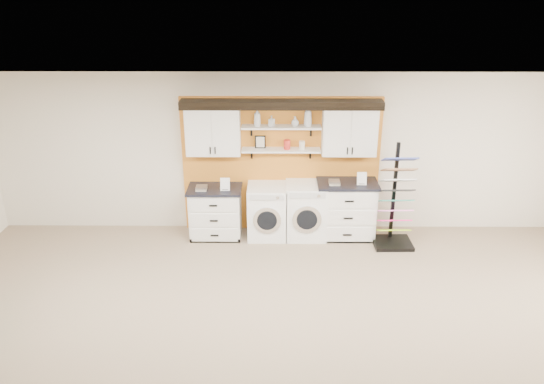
{
  "coord_description": "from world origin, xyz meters",
  "views": [
    {
      "loc": [
        -0.1,
        -4.69,
        4.32
      ],
      "look_at": [
        -0.14,
        2.3,
        1.39
      ],
      "focal_mm": 35.0,
      "sensor_mm": 36.0,
      "label": 1
    }
  ],
  "objects_px": {
    "washer": "(267,211)",
    "sample_rack": "(394,215)",
    "dryer": "(306,210)",
    "base_cabinet_right": "(346,209)",
    "base_cabinet_left": "(216,212)"
  },
  "relations": [
    {
      "from": "base_cabinet_left",
      "to": "washer",
      "type": "distance_m",
      "value": 0.9
    },
    {
      "from": "sample_rack",
      "to": "base_cabinet_right",
      "type": "bearing_deg",
      "value": 156.83
    },
    {
      "from": "dryer",
      "to": "sample_rack",
      "type": "xyz_separation_m",
      "value": [
        1.46,
        -0.3,
        0.06
      ]
    },
    {
      "from": "base_cabinet_right",
      "to": "dryer",
      "type": "height_order",
      "value": "base_cabinet_right"
    },
    {
      "from": "dryer",
      "to": "base_cabinet_left",
      "type": "bearing_deg",
      "value": 179.88
    },
    {
      "from": "washer",
      "to": "sample_rack",
      "type": "xyz_separation_m",
      "value": [
        2.13,
        -0.3,
        0.08
      ]
    },
    {
      "from": "dryer",
      "to": "sample_rack",
      "type": "height_order",
      "value": "sample_rack"
    },
    {
      "from": "washer",
      "to": "sample_rack",
      "type": "height_order",
      "value": "sample_rack"
    },
    {
      "from": "base_cabinet_right",
      "to": "sample_rack",
      "type": "distance_m",
      "value": 0.83
    },
    {
      "from": "base_cabinet_left",
      "to": "washer",
      "type": "bearing_deg",
      "value": -0.22
    },
    {
      "from": "base_cabinet_right",
      "to": "sample_rack",
      "type": "height_order",
      "value": "sample_rack"
    },
    {
      "from": "base_cabinet_left",
      "to": "base_cabinet_right",
      "type": "xyz_separation_m",
      "value": [
        2.26,
        -0.0,
        0.05
      ]
    },
    {
      "from": "dryer",
      "to": "sample_rack",
      "type": "distance_m",
      "value": 1.5
    },
    {
      "from": "washer",
      "to": "dryer",
      "type": "relative_size",
      "value": 0.96
    },
    {
      "from": "dryer",
      "to": "sample_rack",
      "type": "bearing_deg",
      "value": -11.65
    }
  ]
}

